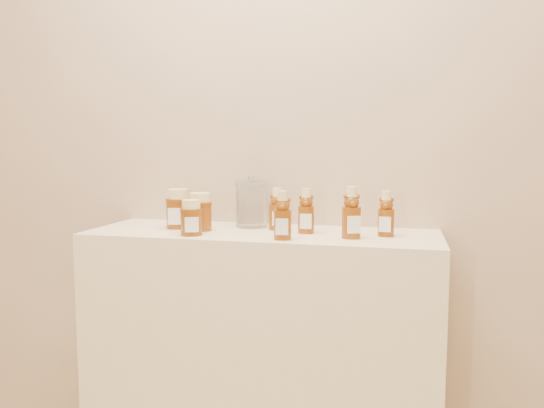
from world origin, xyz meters
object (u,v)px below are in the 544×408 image
(display_table, at_px, (262,358))
(honey_jar_left, at_px, (178,209))
(bear_bottle_front_left, at_px, (283,212))
(glass_canister, at_px, (252,202))
(bear_bottle_back_left, at_px, (277,206))

(display_table, relative_size, honey_jar_left, 8.55)
(bear_bottle_front_left, bearing_deg, glass_canister, 118.01)
(bear_bottle_back_left, xyz_separation_m, honey_jar_left, (-0.35, -0.05, -0.01))
(bear_bottle_front_left, relative_size, honey_jar_left, 1.23)
(display_table, height_order, glass_canister, glass_canister)
(bear_bottle_back_left, bearing_deg, display_table, -143.31)
(display_table, relative_size, glass_canister, 6.53)
(bear_bottle_front_left, bearing_deg, display_table, 120.26)
(bear_bottle_front_left, distance_m, glass_canister, 0.28)
(bear_bottle_back_left, height_order, honey_jar_left, bear_bottle_back_left)
(display_table, xyz_separation_m, glass_canister, (-0.06, 0.10, 0.54))
(display_table, bearing_deg, honey_jar_left, 177.90)
(bear_bottle_back_left, distance_m, bear_bottle_front_left, 0.20)
(display_table, height_order, bear_bottle_front_left, bear_bottle_front_left)
(bear_bottle_front_left, bearing_deg, honey_jar_left, 153.12)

